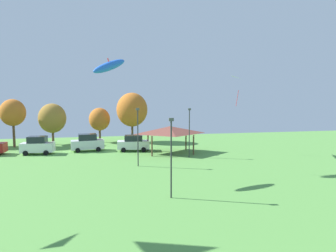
{
  "coord_description": "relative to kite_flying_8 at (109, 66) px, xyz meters",
  "views": [
    {
      "loc": [
        -0.68,
        2.51,
        7.56
      ],
      "look_at": [
        1.98,
        15.81,
        6.22
      ],
      "focal_mm": 32.0,
      "sensor_mm": 36.0,
      "label": 1
    }
  ],
  "objects": [
    {
      "name": "parked_car_rightmost_in_row",
      "position": [
        3.19,
        13.97,
        -9.14
      ],
      "size": [
        4.54,
        2.33,
        2.2
      ],
      "rotation": [
        0.0,
        0.0,
        -0.08
      ],
      "color": "silver",
      "rests_on": "ground"
    },
    {
      "name": "light_post_0",
      "position": [
        4.32,
        -6.05,
        -6.84
      ],
      "size": [
        0.36,
        0.2,
        6.0
      ],
      "color": "#2D2D33",
      "rests_on": "ground"
    },
    {
      "name": "light_post_2",
      "position": [
        2.91,
        4.66,
        -6.67
      ],
      "size": [
        0.36,
        0.2,
        6.33
      ],
      "color": "#2D2D33",
      "rests_on": "ground"
    },
    {
      "name": "park_pavilion",
      "position": [
        7.89,
        11.64,
        -7.16
      ],
      "size": [
        7.06,
        4.98,
        3.6
      ],
      "color": "brown",
      "rests_on": "ground"
    },
    {
      "name": "kite_flying_8",
      "position": [
        0.0,
        0.0,
        0.0
      ],
      "size": [
        3.36,
        2.6,
        1.92
      ],
      "color": "blue"
    },
    {
      "name": "kite_flying_11",
      "position": [
        17.06,
        9.2,
        -1.32
      ],
      "size": [
        2.32,
        2.56,
        2.99
      ],
      "color": "white"
    },
    {
      "name": "treeline_tree_4",
      "position": [
        -1.61,
        23.11,
        -6.43
      ],
      "size": [
        3.42,
        3.42,
        5.71
      ],
      "color": "brown",
      "rests_on": "ground"
    },
    {
      "name": "treeline_tree_3",
      "position": [
        -8.79,
        22.01,
        -6.08
      ],
      "size": [
        4.2,
        4.2,
        6.48
      ],
      "color": "brown",
      "rests_on": "ground"
    },
    {
      "name": "treeline_tree_5",
      "position": [
        3.69,
        22.21,
        -4.86
      ],
      "size": [
        5.08,
        5.08,
        8.18
      ],
      "color": "brown",
      "rests_on": "ground"
    },
    {
      "name": "parked_car_second_from_left",
      "position": [
        -9.35,
        14.01,
        -9.07
      ],
      "size": [
        4.21,
        2.18,
        2.37
      ],
      "rotation": [
        0.0,
        0.0,
        -0.08
      ],
      "color": "silver",
      "rests_on": "ground"
    },
    {
      "name": "parked_car_third_from_left",
      "position": [
        -3.08,
        15.13,
        -9.06
      ],
      "size": [
        4.59,
        2.42,
        2.4
      ],
      "rotation": [
        0.0,
        0.0,
        0.14
      ],
      "color": "silver",
      "rests_on": "ground"
    },
    {
      "name": "treeline_tree_2",
      "position": [
        -14.09,
        20.71,
        -5.09
      ],
      "size": [
        3.64,
        3.64,
        7.18
      ],
      "color": "brown",
      "rests_on": "ground"
    },
    {
      "name": "light_post_1",
      "position": [
        9.65,
        8.3,
        -6.79
      ],
      "size": [
        0.36,
        0.2,
        6.11
      ],
      "color": "#2D2D33",
      "rests_on": "ground"
    }
  ]
}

